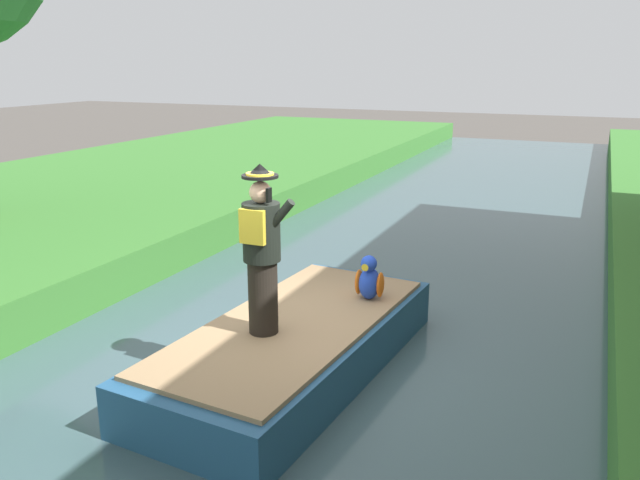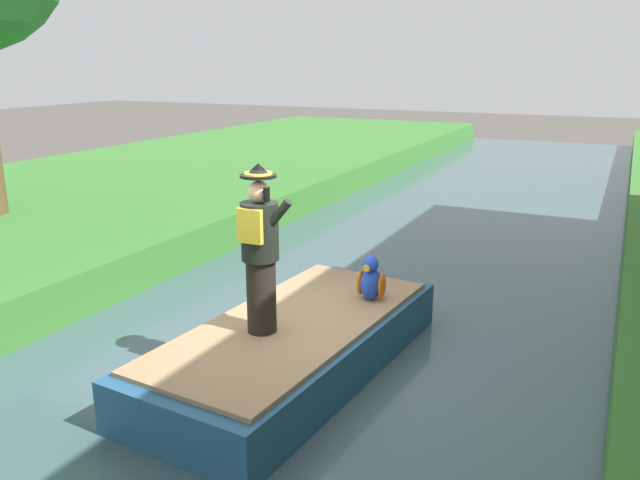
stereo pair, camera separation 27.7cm
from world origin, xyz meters
TOP-DOWN VIEW (x-y plane):
  - ground_plane at (0.00, 0.00)m, footprint 80.00×80.00m
  - canal_water at (0.00, 0.00)m, footprint 6.70×48.00m
  - boat at (0.00, 0.04)m, footprint 2.13×4.33m
  - person_pirate at (-0.17, -0.36)m, footprint 0.61×0.42m
  - parrot_plush at (0.55, 1.06)m, footprint 0.36×0.34m

SIDE VIEW (x-z plane):
  - ground_plane at x=0.00m, z-range 0.00..0.00m
  - canal_water at x=0.00m, z-range 0.00..0.10m
  - boat at x=0.00m, z-range 0.10..0.71m
  - parrot_plush at x=0.55m, z-range 0.67..1.24m
  - person_pirate at x=-0.17m, z-range 0.71..2.56m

